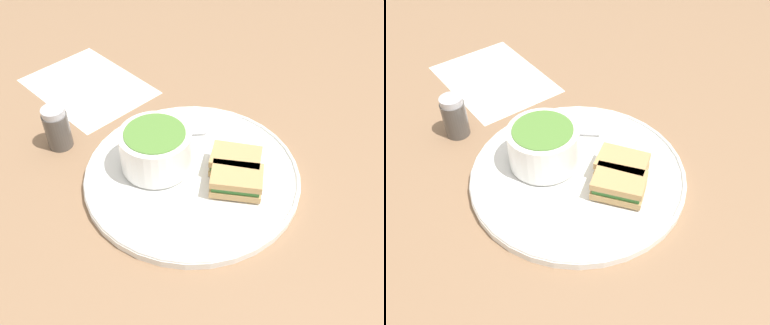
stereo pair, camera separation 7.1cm
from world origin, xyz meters
TOP-DOWN VIEW (x-y plane):
  - ground_plane at (0.00, 0.00)m, footprint 2.40×2.40m
  - plate at (0.00, 0.00)m, footprint 0.35×0.35m
  - soup_bowl at (0.05, -0.03)m, footprint 0.12×0.12m
  - spoon at (0.03, -0.10)m, footprint 0.11×0.04m
  - sandwich_half_near at (-0.05, 0.06)m, footprint 0.10×0.09m
  - sandwich_half_far at (-0.07, 0.02)m, footprint 0.10×0.09m
  - salt_shaker at (0.19, -0.16)m, footprint 0.04×0.04m
  - menu_sheet at (0.11, -0.32)m, footprint 0.28×0.31m

SIDE VIEW (x-z plane):
  - ground_plane at x=0.00m, z-range 0.00..0.00m
  - menu_sheet at x=0.11m, z-range 0.00..0.00m
  - plate at x=0.00m, z-range 0.00..0.02m
  - spoon at x=0.03m, z-range 0.02..0.03m
  - sandwich_half_near at x=-0.05m, z-range 0.02..0.05m
  - sandwich_half_far at x=-0.07m, z-range 0.02..0.05m
  - salt_shaker at x=0.19m, z-range 0.00..0.08m
  - soup_bowl at x=0.05m, z-range 0.02..0.08m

